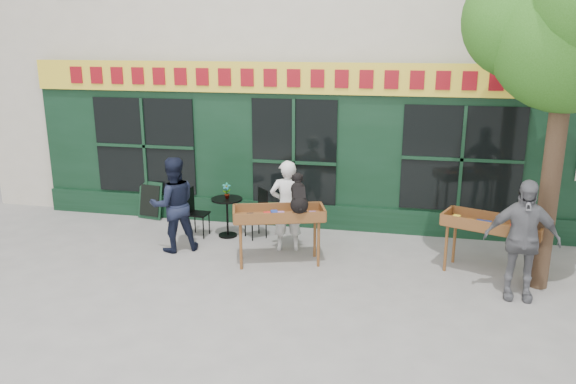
# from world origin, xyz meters

# --- Properties ---
(ground) EXTENTS (80.00, 80.00, 0.00)m
(ground) POSITION_xyz_m (0.00, 0.00, 0.00)
(ground) COLOR slate
(ground) RESTS_ON ground
(street_tree) EXTENTS (3.05, 2.90, 5.60)m
(street_tree) POSITION_xyz_m (4.34, 0.36, 4.11)
(street_tree) COLOR #382619
(street_tree) RESTS_ON ground
(book_cart_center) EXTENTS (1.62, 1.04, 0.99)m
(book_cart_center) POSITION_xyz_m (0.14, 0.37, 0.82)
(book_cart_center) COLOR brown
(book_cart_center) RESTS_ON ground
(dog) EXTENTS (0.50, 0.67, 0.60)m
(dog) POSITION_xyz_m (0.49, 0.32, 1.29)
(dog) COLOR black
(dog) RESTS_ON book_cart_center
(woman) EXTENTS (0.70, 0.56, 1.67)m
(woman) POSITION_xyz_m (0.14, 1.02, 0.83)
(woman) COLOR silver
(woman) RESTS_ON ground
(book_cart_right) EXTENTS (1.62, 1.13, 0.99)m
(book_cart_right) POSITION_xyz_m (3.59, 0.57, 0.82)
(book_cart_right) COLOR brown
(book_cart_right) RESTS_ON ground
(man_right) EXTENTS (1.08, 0.47, 1.81)m
(man_right) POSITION_xyz_m (3.89, -0.18, 0.91)
(man_right) COLOR #5A5B5F
(man_right) RESTS_ON ground
(bistro_table) EXTENTS (0.60, 0.60, 0.76)m
(bistro_table) POSITION_xyz_m (-1.14, 1.46, 0.54)
(bistro_table) COLOR black
(bistro_table) RESTS_ON ground
(bistro_chair_left) EXTENTS (0.38, 0.37, 0.95)m
(bistro_chair_left) POSITION_xyz_m (-1.78, 1.37, 0.56)
(bistro_chair_left) COLOR black
(bistro_chair_left) RESTS_ON ground
(bistro_chair_right) EXTENTS (0.51, 0.51, 0.95)m
(bistro_chair_right) POSITION_xyz_m (-0.53, 1.58, 0.56)
(bistro_chair_right) COLOR black
(bistro_chair_right) RESTS_ON ground
(potted_plant) EXTENTS (0.18, 0.14, 0.31)m
(potted_plant) POSITION_xyz_m (-1.14, 1.46, 0.92)
(potted_plant) COLOR gray
(potted_plant) RESTS_ON bistro_table
(man_left) EXTENTS (1.06, 1.01, 1.73)m
(man_left) POSITION_xyz_m (-1.84, 0.56, 0.86)
(man_left) COLOR black
(man_left) RESTS_ON ground
(chalkboard) EXTENTS (0.58, 0.28, 0.79)m
(chalkboard) POSITION_xyz_m (-3.10, 2.19, 0.40)
(chalkboard) COLOR black
(chalkboard) RESTS_ON ground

